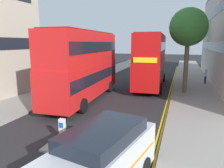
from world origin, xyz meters
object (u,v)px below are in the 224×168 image
object	(u,v)px
keep_left_bollard	(62,131)
taxi_minivan	(100,161)
double_decker_bus_away	(84,64)
pedestrian_far	(205,76)
double_decker_bus_oncoming	(151,59)

from	to	relation	value
keep_left_bollard	taxi_minivan	xyz separation A→B (m)	(2.95, -2.67, 0.46)
keep_left_bollard	double_decker_bus_away	bearing A→B (deg)	107.46
keep_left_bollard	double_decker_bus_away	size ratio (longest dim) A/B	0.10
keep_left_bollard	pedestrian_far	size ratio (longest dim) A/B	0.69
taxi_minivan	pedestrian_far	bearing A→B (deg)	76.63
keep_left_bollard	taxi_minivan	size ratio (longest dim) A/B	0.22
double_decker_bus_oncoming	taxi_minivan	world-z (taller)	double_decker_bus_oncoming
double_decker_bus_away	taxi_minivan	distance (m)	11.77
keep_left_bollard	double_decker_bus_oncoming	size ratio (longest dim) A/B	0.10
double_decker_bus_oncoming	keep_left_bollard	bearing A→B (deg)	-97.71
taxi_minivan	pedestrian_far	size ratio (longest dim) A/B	3.15
double_decker_bus_away	double_decker_bus_oncoming	xyz separation A→B (m)	(4.44, 7.40, 0.00)
double_decker_bus_away	double_decker_bus_oncoming	size ratio (longest dim) A/B	1.00
double_decker_bus_oncoming	pedestrian_far	world-z (taller)	double_decker_bus_oncoming
double_decker_bus_oncoming	taxi_minivan	size ratio (longest dim) A/B	2.14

